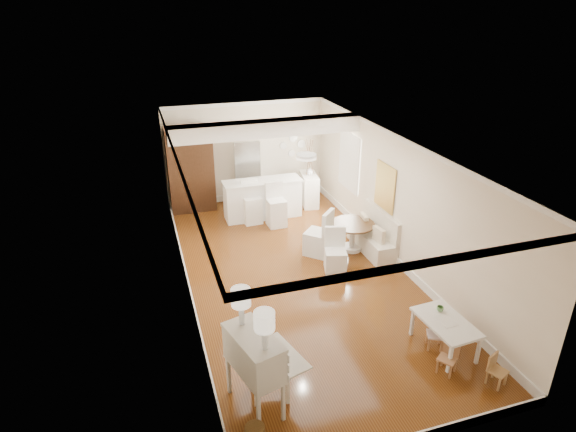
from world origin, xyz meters
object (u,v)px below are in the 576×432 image
kids_chair_b (435,334)px  breakfast_counter (263,199)px  bar_stool_right (276,205)px  fridge (260,172)px  slip_chair_far (318,232)px  bar_stool_left (252,202)px  kids_table (444,335)px  kids_chair_a (447,358)px  sideboard (309,189)px  gustavian_armchair (270,365)px  kids_chair_c (498,371)px  pantry_cabinet (191,170)px  secretary_bureau (254,372)px  dining_table (352,237)px  slip_chair_near (336,251)px

kids_chair_b → breakfast_counter: 6.16m
bar_stool_right → fridge: fridge is taller
slip_chair_far → bar_stool_left: bar_stool_left is taller
kids_table → kids_chair_a: (-0.28, -0.50, -0.00)m
kids_table → sideboard: sideboard is taller
kids_chair_a → kids_table: bearing=116.5°
gustavian_armchair → bar_stool_left: bearing=0.5°
kids_chair_c → bar_stool_right: bar_stool_right is taller
kids_chair_a → gustavian_armchair: bearing=-133.2°
kids_table → pantry_cabinet: (-3.17, 7.15, 0.87)m
kids_chair_a → pantry_cabinet: size_ratio=0.24×
secretary_bureau → kids_chair_b: bearing=-9.8°
kids_chair_c → fridge: (-1.56, 8.07, 0.64)m
kids_chair_b → kids_chair_a: bearing=10.5°
kids_chair_b → slip_chair_far: (-0.69, 3.64, 0.28)m
breakfast_counter → sideboard: bearing=17.3°
gustavian_armchair → dining_table: gustavian_armchair is taller
gustavian_armchair → pantry_cabinet: pantry_cabinet is taller
kids_chair_b → slip_chair_near: size_ratio=0.57×
bar_stool_left → fridge: (0.56, 1.30, 0.34)m
fridge → secretary_bureau: bearing=-105.2°
bar_stool_left → slip_chair_near: bearing=-73.2°
slip_chair_near → dining_table: bearing=61.3°
secretary_bureau → kids_chair_a: size_ratio=2.28×
secretary_bureau → kids_chair_b: 3.18m
secretary_bureau → kids_chair_a: (2.99, -0.24, -0.35)m
kids_chair_b → sideboard: (0.12, 6.46, 0.17)m
gustavian_armchair → slip_chair_near: size_ratio=1.10×
breakfast_counter → kids_table: bearing=-76.4°
slip_chair_near → breakfast_counter: 3.25m
secretary_bureau → bar_stool_right: 6.02m
breakfast_counter → fridge: 1.14m
kids_chair_c → sideboard: 7.49m
kids_chair_b → bar_stool_right: 5.49m
slip_chair_far → sideboard: slip_chair_far is taller
kids_chair_b → sideboard: bearing=-155.3°
sideboard → dining_table: bearing=-81.1°
slip_chair_far → bar_stool_right: bar_stool_right is taller
secretary_bureau → sideboard: secretary_bureau is taller
slip_chair_near → bar_stool_right: bar_stool_right is taller
slip_chair_near → slip_chair_far: 0.81m
kids_table → fridge: (-1.27, 7.12, 0.62)m
bar_stool_left → sideboard: bearing=17.1°
kids_chair_b → sideboard: size_ratio=0.59×
kids_chair_c → breakfast_counter: bearing=82.0°
gustavian_armchair → slip_chair_far: (2.18, 3.79, 0.03)m
dining_table → bar_stool_right: bar_stool_right is taller
sideboard → bar_stool_right: bearing=-130.7°
secretary_bureau → slip_chair_far: secretary_bureau is taller
kids_chair_a → kids_chair_c: 0.72m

